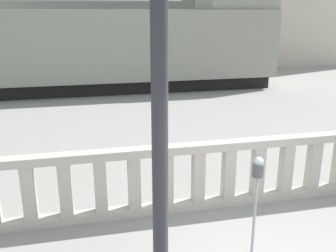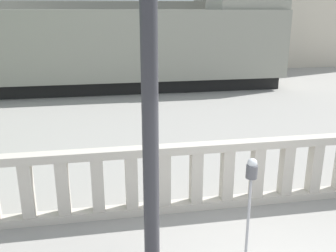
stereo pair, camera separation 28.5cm
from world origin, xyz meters
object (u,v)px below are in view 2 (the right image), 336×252
at_px(lamppost, 149,50).
at_px(train_near, 56,50).
at_px(parking_meter, 251,181).
at_px(train_far, 101,29).

height_order(lamppost, train_near, lamppost).
xyz_separation_m(parking_meter, train_far, (-1.72, 22.58, 0.84)).
height_order(parking_meter, train_near, train_near).
bearing_deg(train_near, parking_meter, -72.99).
xyz_separation_m(lamppost, train_far, (-0.36, 22.70, -0.92)).
relative_size(parking_meter, train_far, 0.08).
distance_m(train_near, train_far, 10.75).
bearing_deg(parking_meter, train_near, 107.01).
bearing_deg(lamppost, parking_meter, 5.34).
height_order(lamppost, train_far, lamppost).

